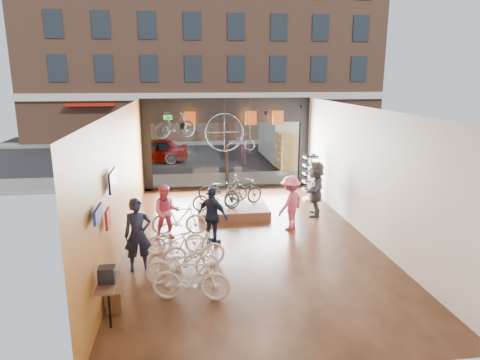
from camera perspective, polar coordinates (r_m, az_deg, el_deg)
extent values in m
cube|color=black|center=(12.78, 1.02, -7.83)|extent=(7.00, 12.00, 0.04)
cube|color=black|center=(11.93, 1.10, 9.61)|extent=(7.00, 12.00, 0.04)
cube|color=#B07628|center=(12.21, -15.51, 0.08)|extent=(0.04, 12.00, 3.80)
cube|color=beige|center=(13.19, 16.36, 1.01)|extent=(0.04, 12.00, 3.80)
cube|color=beige|center=(6.61, 8.98, -11.15)|extent=(7.00, 0.04, 3.80)
cube|color=#198C26|center=(17.73, -9.59, 8.24)|extent=(0.35, 0.06, 0.18)
cube|color=black|center=(27.23, -3.66, 3.72)|extent=(30.00, 18.00, 0.02)
cube|color=slate|center=(19.59, -2.09, 0.05)|extent=(30.00, 2.40, 0.12)
cube|color=slate|center=(31.16, -4.17, 5.10)|extent=(30.00, 2.00, 0.12)
cube|color=brown|center=(33.40, -4.65, 17.60)|extent=(26.00, 5.00, 14.00)
imported|color=gray|center=(24.16, -11.70, 3.86)|extent=(3.97, 1.60, 1.35)
imported|color=beige|center=(9.32, -6.56, -12.87)|extent=(1.75, 0.78, 1.02)
imported|color=beige|center=(10.21, -7.62, -10.79)|extent=(1.83, 0.94, 0.91)
imported|color=beige|center=(10.82, -6.12, -9.22)|extent=(1.60, 0.63, 0.94)
imported|color=beige|center=(11.72, -8.65, -7.78)|extent=(1.58, 0.63, 0.82)
imported|color=beige|center=(13.00, -8.15, -5.15)|extent=(1.70, 0.63, 1.00)
cube|color=brown|center=(14.88, -1.02, -4.00)|extent=(2.40, 1.80, 0.30)
imported|color=black|center=(14.29, -3.18, -2.35)|extent=(1.69, 0.80, 0.85)
imported|color=black|center=(14.80, 0.41, -1.63)|extent=(1.58, 1.03, 0.92)
imported|color=black|center=(15.23, -2.30, -1.21)|extent=(1.77, 0.70, 0.92)
imported|color=#161C33|center=(10.76, -13.47, -7.10)|extent=(0.74, 0.55, 1.83)
imported|color=#CC4C72|center=(12.68, -9.78, -4.23)|extent=(0.80, 0.63, 1.62)
imported|color=#161C33|center=(12.10, -3.66, -4.78)|extent=(1.02, 0.96, 1.69)
imported|color=#CC4C72|center=(13.35, 6.73, -3.04)|extent=(1.23, 1.21, 1.70)
imported|color=#3F3F44|center=(14.80, 10.03, -1.12)|extent=(1.10, 1.83, 1.89)
imported|color=black|center=(16.06, -8.76, 7.28)|extent=(1.64, 0.88, 0.95)
cube|color=#CC5919|center=(17.04, -6.71, 8.12)|extent=(0.45, 0.03, 0.55)
cube|color=#CC5919|center=(17.25, 1.47, 8.28)|extent=(0.45, 0.03, 0.55)
cube|color=#CC5919|center=(17.46, 5.09, 8.29)|extent=(0.45, 0.03, 0.55)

